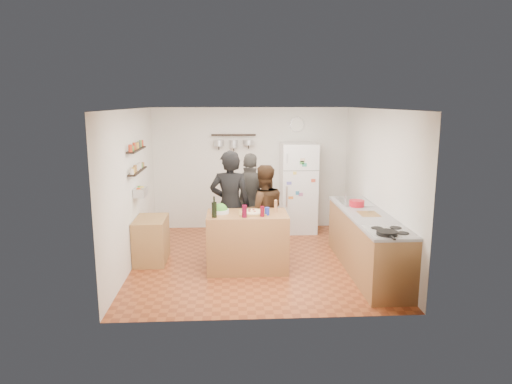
{
  "coord_description": "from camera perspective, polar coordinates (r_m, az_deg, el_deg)",
  "views": [
    {
      "loc": [
        -0.4,
        -7.26,
        2.61
      ],
      "look_at": [
        0.0,
        0.1,
        1.15
      ],
      "focal_mm": 32.0,
      "sensor_mm": 36.0,
      "label": 1
    }
  ],
  "objects": [
    {
      "name": "wine_glass_far",
      "position": [
        6.88,
        0.78,
        -2.44
      ],
      "size": [
        0.06,
        0.06,
        0.16
      ],
      "primitive_type": "cylinder",
      "color": "#620817",
      "rests_on": "prep_island"
    },
    {
      "name": "wine_glass_near",
      "position": [
        6.82,
        -1.46,
        -2.42
      ],
      "size": [
        0.08,
        0.08,
        0.19
      ],
      "primitive_type": "cylinder",
      "color": "#4F061B",
      "rests_on": "prep_island"
    },
    {
      "name": "spice_shelf_upper",
      "position": [
        7.65,
        -14.69,
        5.14
      ],
      "size": [
        0.12,
        1.0,
        0.02
      ],
      "primitive_type": "cube",
      "color": "black",
      "rests_on": "left_wall"
    },
    {
      "name": "salt_canister",
      "position": [
        6.97,
        1.39,
        -2.43
      ],
      "size": [
        0.07,
        0.07,
        0.12
      ],
      "primitive_type": "cylinder",
      "color": "#1B2A97",
      "rests_on": "prep_island"
    },
    {
      "name": "cutting_board",
      "position": [
        7.23,
        13.9,
        -2.74
      ],
      "size": [
        0.3,
        0.4,
        0.02
      ],
      "primitive_type": "cube",
      "color": "olive",
      "rests_on": "counter_run"
    },
    {
      "name": "counter_run",
      "position": [
        7.35,
        13.71,
        -6.21
      ],
      "size": [
        0.63,
        2.63,
        0.9
      ],
      "primitive_type": "cube",
      "color": "#9E7042",
      "rests_on": "floor"
    },
    {
      "name": "person_center",
      "position": [
        7.68,
        0.91,
        -2.47
      ],
      "size": [
        0.85,
        0.71,
        1.59
      ],
      "primitive_type": "imported",
      "rotation": [
        0.0,
        0.0,
        3.29
      ],
      "color": "black",
      "rests_on": "floor"
    },
    {
      "name": "skillet",
      "position": [
        6.15,
        16.05,
        -4.94
      ],
      "size": [
        0.27,
        0.27,
        0.05
      ],
      "primitive_type": "cylinder",
      "color": "black",
      "rests_on": "stove_top"
    },
    {
      "name": "pot_rack",
      "position": [
        9.28,
        -2.82,
        7.12
      ],
      "size": [
        0.9,
        0.04,
        0.04
      ],
      "primitive_type": "cube",
      "color": "black",
      "rests_on": "back_wall"
    },
    {
      "name": "spice_shelf_lower",
      "position": [
        7.69,
        -14.57,
        2.55
      ],
      "size": [
        0.12,
        1.0,
        0.02
      ],
      "primitive_type": "cube",
      "color": "black",
      "rests_on": "left_wall"
    },
    {
      "name": "person_back",
      "position": [
        8.09,
        -0.61,
        -1.23
      ],
      "size": [
        1.09,
        0.65,
        1.73
      ],
      "primitive_type": "imported",
      "rotation": [
        0.0,
        0.0,
        2.91
      ],
      "color": "#32302C",
      "rests_on": "floor"
    },
    {
      "name": "fridge",
      "position": [
        9.27,
        5.32,
        0.53
      ],
      "size": [
        0.7,
        0.68,
        1.8
      ],
      "primitive_type": "cube",
      "color": "white",
      "rests_on": "floor"
    },
    {
      "name": "pizza_board",
      "position": [
        7.06,
        -0.45,
        -2.64
      ],
      "size": [
        0.42,
        0.34,
        0.02
      ],
      "primitive_type": "cube",
      "color": "olive",
      "rests_on": "prep_island"
    },
    {
      "name": "pizza",
      "position": [
        7.06,
        -0.45,
        -2.49
      ],
      "size": [
        0.34,
        0.34,
        0.02
      ],
      "primitive_type": "cylinder",
      "color": "beige",
      "rests_on": "pizza_board"
    },
    {
      "name": "room_shell",
      "position": [
        7.78,
        -0.12,
        1.14
      ],
      "size": [
        4.2,
        4.2,
        4.2
      ],
      "color": "brown",
      "rests_on": "ground"
    },
    {
      "name": "salad_bowl",
      "position": [
        7.12,
        -4.51,
        -2.41
      ],
      "size": [
        0.28,
        0.28,
        0.06
      ],
      "primitive_type": "cylinder",
      "color": "silver",
      "rests_on": "prep_island"
    },
    {
      "name": "person_left",
      "position": [
        7.58,
        -3.25,
        -1.69
      ],
      "size": [
        0.7,
        0.49,
        1.84
      ],
      "primitive_type": "imported",
      "rotation": [
        0.0,
        0.0,
        3.07
      ],
      "color": "black",
      "rests_on": "floor"
    },
    {
      "name": "red_bowl",
      "position": [
        7.67,
        12.48,
        -1.4
      ],
      "size": [
        0.25,
        0.25,
        0.1
      ],
      "primitive_type": "cylinder",
      "color": "#B01421",
      "rests_on": "counter_run"
    },
    {
      "name": "wine_bottle",
      "position": [
        6.84,
        -5.24,
        -2.24
      ],
      "size": [
        0.08,
        0.08,
        0.23
      ],
      "primitive_type": "cylinder",
      "color": "black",
      "rests_on": "prep_island"
    },
    {
      "name": "produce_basket",
      "position": [
        7.74,
        -14.22,
        -0.01
      ],
      "size": [
        0.18,
        0.35,
        0.14
      ],
      "primitive_type": "cube",
      "color": "silver",
      "rests_on": "left_wall"
    },
    {
      "name": "pepper_mill",
      "position": [
        7.14,
        2.49,
        -1.92
      ],
      "size": [
        0.05,
        0.05,
        0.16
      ],
      "primitive_type": "cylinder",
      "color": "#9F6B42",
      "rests_on": "prep_island"
    },
    {
      "name": "wall_clock",
      "position": [
        9.45,
        5.16,
        8.38
      ],
      "size": [
        0.3,
        0.03,
        0.3
      ],
      "primitive_type": "cylinder",
      "rotation": [
        1.57,
        0.0,
        0.0
      ],
      "color": "silver",
      "rests_on": "back_wall"
    },
    {
      "name": "prep_island",
      "position": [
        7.2,
        -1.09,
        -6.21
      ],
      "size": [
        1.25,
        0.72,
        0.91
      ],
      "primitive_type": "cube",
      "color": "olive",
      "rests_on": "floor"
    },
    {
      "name": "side_table",
      "position": [
        7.78,
        -12.95,
        -5.85
      ],
      "size": [
        0.5,
        0.8,
        0.73
      ],
      "primitive_type": "cube",
      "color": "#A87F46",
      "rests_on": "floor"
    },
    {
      "name": "sink",
      "position": [
        8.03,
        12.13,
        -1.24
      ],
      "size": [
        0.5,
        0.8,
        0.03
      ],
      "primitive_type": "cube",
      "color": "silver",
      "rests_on": "counter_run"
    },
    {
      "name": "stove_top",
      "position": [
        6.36,
        16.35,
        -4.77
      ],
      "size": [
        0.6,
        0.62,
        0.02
      ],
      "primitive_type": "cube",
      "color": "white",
      "rests_on": "counter_run"
    }
  ]
}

